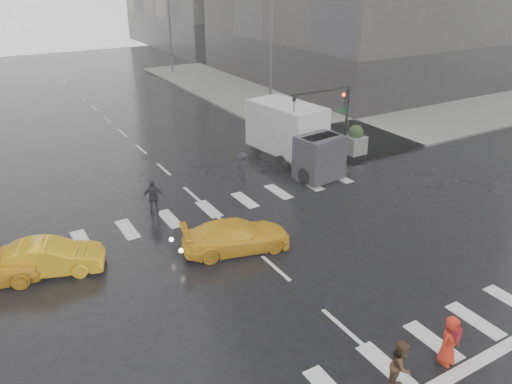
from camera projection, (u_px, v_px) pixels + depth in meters
ground at (276, 268)px, 19.35m from camera, size 120.00×120.00×0.00m
sidewalk_ne at (359, 104)px, 42.07m from camera, size 35.00×35.00×0.15m
road_markings at (276, 268)px, 19.35m from camera, size 18.00×48.00×0.01m
traffic_signal_pole at (334, 110)px, 28.47m from camera, size 4.45×0.42×4.50m
street_lamp_near at (269, 52)px, 36.45m from camera, size 2.15×0.22×9.00m
street_lamp_far at (168, 26)px, 52.15m from camera, size 2.15×0.22×9.00m
planter_west at (302, 152)px, 28.61m from camera, size 1.10×1.10×1.80m
planter_mid at (329, 146)px, 29.54m from camera, size 1.10×1.10×1.80m
planter_east at (355, 140)px, 30.46m from camera, size 1.10×1.10×1.80m
pedestrian_brown at (401, 365)px, 13.54m from camera, size 0.97×0.90×1.59m
pedestrian_orange at (450, 340)px, 14.42m from camera, size 0.85×0.62×1.61m
pedestrian_far_a at (154, 197)px, 23.21m from camera, size 1.19×0.99×1.75m
pedestrian_far_b at (243, 166)px, 27.12m from camera, size 1.14×0.88×1.56m
taxi_mid at (49, 258)px, 18.81m from camera, size 4.22×2.61×1.31m
taxi_rear at (236, 236)px, 20.36m from camera, size 4.23×2.65×1.29m
box_truck at (295, 135)px, 28.56m from camera, size 2.46×6.55×3.48m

